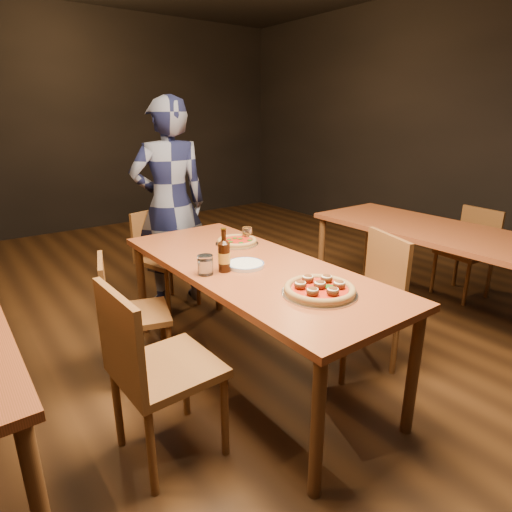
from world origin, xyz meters
TOP-DOWN VIEW (x-y plane):
  - ground at (0.00, 0.00)m, footprint 9.00×9.00m
  - room_shell at (0.00, 0.00)m, footprint 9.00×9.00m
  - table_main at (0.00, 0.00)m, footprint 0.80×2.00m
  - table_right at (1.70, -0.20)m, footprint 0.80×2.00m
  - chair_main_nw at (-0.72, -0.31)m, footprint 0.46×0.46m
  - chair_main_sw at (-0.57, 0.44)m, footprint 0.49×0.49m
  - chair_main_e at (0.62, -0.32)m, footprint 0.55×0.55m
  - chair_end at (0.03, 1.26)m, footprint 0.51×0.51m
  - chair_nbr_right at (2.31, -0.14)m, footprint 0.43×0.43m
  - pizza_meatball at (0.02, -0.56)m, footprint 0.39×0.39m
  - pizza_margherita at (0.18, 0.41)m, footprint 0.30×0.30m
  - plate_stack at (-0.04, -0.00)m, footprint 0.23×0.23m
  - beer_bottle at (-0.19, 0.00)m, footprint 0.07×0.07m
  - water_glass at (-0.30, 0.03)m, footprint 0.09×0.09m
  - amber_glass at (0.30, 0.46)m, footprint 0.07×0.07m
  - diner at (0.13, 1.34)m, footprint 0.71×0.54m

SIDE VIEW (x-z plane):
  - ground at x=0.00m, z-range 0.00..0.00m
  - chair_main_sw at x=-0.57m, z-range 0.00..0.84m
  - chair_nbr_right at x=2.31m, z-range 0.00..0.84m
  - chair_end at x=0.03m, z-range 0.00..0.88m
  - chair_main_e at x=0.62m, z-range 0.00..0.93m
  - chair_main_nw at x=-0.72m, z-range 0.00..0.96m
  - table_main at x=0.00m, z-range 0.30..1.05m
  - table_right at x=1.70m, z-range 0.30..1.05m
  - plate_stack at x=-0.04m, z-range 0.75..0.77m
  - pizza_margherita at x=0.18m, z-range 0.75..0.79m
  - pizza_meatball at x=0.02m, z-range 0.74..0.81m
  - amber_glass at x=0.30m, z-range 0.75..0.84m
  - water_glass at x=-0.30m, z-range 0.75..0.86m
  - beer_bottle at x=-0.19m, z-range 0.71..0.97m
  - diner at x=0.13m, z-range 0.00..1.76m
  - room_shell at x=0.00m, z-range -2.64..6.36m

